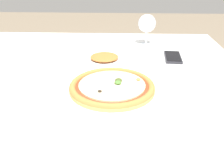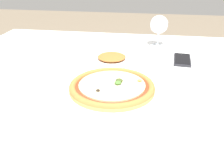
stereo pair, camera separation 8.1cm
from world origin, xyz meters
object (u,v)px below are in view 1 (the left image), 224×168
pizza_plate (112,88)px  wine_glass_far_left (147,24)px  dining_table (88,88)px  side_plate (104,59)px  cell_phone (173,57)px

pizza_plate → wine_glass_far_left: wine_glass_far_left is taller
dining_table → pizza_plate: pizza_plate is taller
wine_glass_far_left → pizza_plate: bearing=-106.4°
dining_table → pizza_plate: 0.23m
pizza_plate → wine_glass_far_left: (0.15, 0.52, 0.09)m
dining_table → wine_glass_far_left: wine_glass_far_left is taller
dining_table → side_plate: size_ratio=6.12×
dining_table → pizza_plate: (0.10, -0.18, 0.10)m
dining_table → cell_phone: size_ratio=8.52×
pizza_plate → cell_phone: (0.26, 0.33, -0.01)m
pizza_plate → side_plate: pizza_plate is taller
side_plate → cell_phone: bearing=9.2°
cell_phone → side_plate: 0.31m
pizza_plate → wine_glass_far_left: 0.55m
cell_phone → side_plate: side_plate is taller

